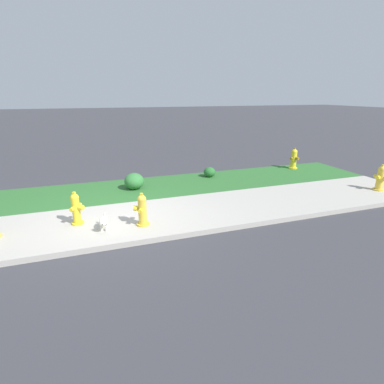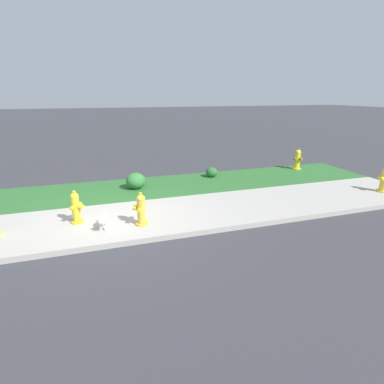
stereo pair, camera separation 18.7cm
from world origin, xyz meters
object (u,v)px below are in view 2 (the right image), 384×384
fire_hydrant_by_grass_verge (297,159)px  shrub_bush_far_verge (136,181)px  small_white_dog (103,221)px  fire_hydrant_mid_block (384,179)px  fire_hydrant_across_street (141,210)px  fire_hydrant_near_corner (76,208)px  shrub_bush_near_lamp (212,172)px

fire_hydrant_by_grass_verge → shrub_bush_far_verge: 6.42m
fire_hydrant_by_grass_verge → shrub_bush_far_verge: (-6.39, -0.63, -0.14)m
fire_hydrant_by_grass_verge → small_white_dog: size_ratio=1.66×
shrub_bush_far_verge → fire_hydrant_mid_block: bearing=-20.2°
fire_hydrant_by_grass_verge → shrub_bush_far_verge: size_ratio=1.37×
fire_hydrant_mid_block → fire_hydrant_across_street: (-7.33, -0.18, -0.02)m
fire_hydrant_near_corner → fire_hydrant_mid_block: 8.74m
fire_hydrant_mid_block → small_white_dog: 8.18m
small_white_dog → shrub_bush_far_verge: bearing=167.7°
fire_hydrant_near_corner → shrub_bush_near_lamp: (4.40, 2.81, -0.20)m
fire_hydrant_by_grass_verge → fire_hydrant_near_corner: fire_hydrant_by_grass_verge is taller
fire_hydrant_by_grass_verge → shrub_bush_near_lamp: 3.63m
fire_hydrant_near_corner → shrub_bush_far_verge: (1.64, 2.24, -0.12)m
shrub_bush_near_lamp → small_white_dog: bearing=-139.1°
fire_hydrant_by_grass_verge → small_white_dog: 8.22m
fire_hydrant_near_corner → small_white_dog: (0.55, -0.53, -0.17)m
fire_hydrant_across_street → shrub_bush_far_verge: 2.80m
small_white_dog → shrub_bush_near_lamp: small_white_dog is taller
fire_hydrant_near_corner → shrub_bush_far_verge: size_ratio=1.30×
shrub_bush_far_verge → fire_hydrant_across_street: bearing=-95.0°
fire_hydrant_near_corner → small_white_dog: size_ratio=1.56×
fire_hydrant_near_corner → fire_hydrant_across_street: size_ratio=1.01×
fire_hydrant_mid_block → fire_hydrant_near_corner: bearing=76.6°
fire_hydrant_by_grass_verge → shrub_bush_near_lamp: size_ratio=1.98×
fire_hydrant_by_grass_verge → fire_hydrant_near_corner: (-8.03, -2.87, -0.02)m
shrub_bush_near_lamp → fire_hydrant_by_grass_verge: bearing=1.0°
fire_hydrant_near_corner → fire_hydrant_mid_block: size_ratio=0.95×
fire_hydrant_mid_block → fire_hydrant_by_grass_verge: bearing=1.2°
shrub_bush_far_verge → fire_hydrant_by_grass_verge: bearing=5.7°
fire_hydrant_by_grass_verge → fire_hydrant_across_street: bearing=9.2°
fire_hydrant_across_street → shrub_bush_near_lamp: (3.01, 3.35, -0.19)m
shrub_bush_near_lamp → fire_hydrant_near_corner: bearing=-147.5°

